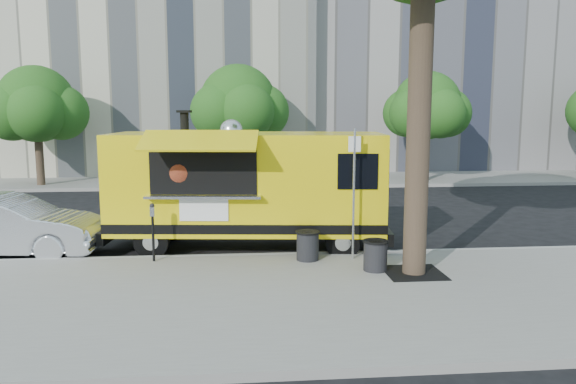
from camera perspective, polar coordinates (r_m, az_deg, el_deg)
The scene contains 15 objects.
ground at distance 14.46m, azimuth -0.75°, elevation -5.89°, with size 120.00×120.00×0.00m, color black.
sidewalk at distance 10.62m, azimuth 0.96°, elevation -10.83°, with size 60.00×6.00×0.15m, color gray.
curb at distance 13.55m, azimuth -0.44°, elevation -6.56°, with size 60.00×0.14×0.16m, color #999993.
far_sidewalk at distance 27.71m, azimuth -2.93°, elevation 1.17°, with size 60.00×5.00×0.15m, color gray.
building_mid at distance 39.74m, azimuth 14.79°, elevation 17.48°, with size 20.00×14.00×20.00m, color gray.
tree_well at distance 12.25m, azimuth 12.65°, elevation -8.01°, with size 1.20×1.20×0.02m, color black.
far_tree_a at distance 27.74m, azimuth -24.22°, elevation 8.12°, with size 3.42×3.42×5.36m.
far_tree_b at distance 26.67m, azimuth -5.09°, elevation 8.96°, with size 3.60×3.60×5.50m.
far_tree_c at distance 27.89m, azimuth 13.96°, elevation 8.49°, with size 3.24×3.24×5.21m.
sign_post at distance 12.81m, azimuth 6.71°, elevation 0.61°, with size 0.28×0.06×3.00m.
parking_meter at distance 13.02m, azimuth -13.58°, elevation -3.31°, with size 0.11×0.11×1.33m.
food_truck at distance 14.27m, azimuth -4.27°, elevation 0.67°, with size 7.31×3.65×3.52m.
sedan at distance 15.33m, azimuth -26.72°, elevation -3.10°, with size 1.59×4.57×1.50m, color silver.
trash_bin_left at distance 12.88m, azimuth 2.01°, elevation -5.38°, with size 0.56×0.56×0.67m.
trash_bin_right at distance 12.20m, azimuth 8.87°, elevation -6.29°, with size 0.55×0.55×0.66m.
Camera 1 is at (-1.09, -13.97, 3.58)m, focal length 35.00 mm.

